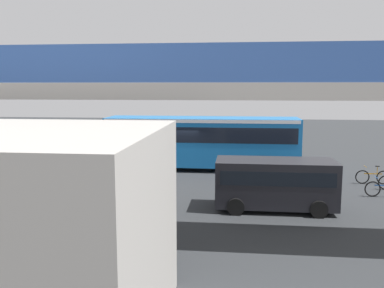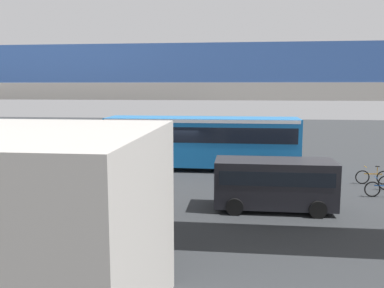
% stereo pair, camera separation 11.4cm
% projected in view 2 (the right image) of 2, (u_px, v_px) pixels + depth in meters
% --- Properties ---
extents(ground, '(80.00, 80.00, 0.00)m').
position_uv_depth(ground, '(179.00, 170.00, 24.85)').
color(ground, '#2D3033').
extents(city_bus, '(11.54, 2.85, 3.15)m').
position_uv_depth(city_bus, '(202.00, 138.00, 24.91)').
color(city_bus, '#196BB7').
rests_on(city_bus, ground).
extents(parked_van, '(4.80, 2.17, 2.05)m').
position_uv_depth(parked_van, '(274.00, 181.00, 16.78)').
color(parked_van, black).
rests_on(parked_van, ground).
extents(bicycle_orange, '(1.77, 0.44, 0.96)m').
position_uv_depth(bicycle_orange, '(373.00, 177.00, 21.22)').
color(bicycle_orange, black).
rests_on(bicycle_orange, ground).
extents(bicycle_blue, '(1.77, 0.44, 0.96)m').
position_uv_depth(bicycle_blue, '(384.00, 189.00, 18.72)').
color(bicycle_blue, black).
rests_on(bicycle_blue, ground).
extents(pedestrian, '(0.38, 0.38, 1.79)m').
position_uv_depth(pedestrian, '(209.00, 149.00, 27.34)').
color(pedestrian, '#2D2D38').
rests_on(pedestrian, ground).
extents(traffic_sign, '(0.08, 0.60, 2.80)m').
position_uv_depth(traffic_sign, '(175.00, 133.00, 27.77)').
color(traffic_sign, slate).
rests_on(traffic_sign, ground).
extents(lane_dash_leftmost, '(2.00, 0.20, 0.01)m').
position_uv_depth(lane_dash_leftmost, '(309.00, 166.00, 26.22)').
color(lane_dash_leftmost, silver).
rests_on(lane_dash_leftmost, ground).
extents(lane_dash_left, '(2.00, 0.20, 0.01)m').
position_uv_depth(lane_dash_left, '(245.00, 164.00, 26.68)').
color(lane_dash_left, silver).
rests_on(lane_dash_left, ground).
extents(lane_dash_centre, '(2.00, 0.20, 0.01)m').
position_uv_depth(lane_dash_centre, '(184.00, 163.00, 27.13)').
color(lane_dash_centre, silver).
rests_on(lane_dash_centre, ground).
extents(lane_dash_right, '(2.00, 0.20, 0.01)m').
position_uv_depth(lane_dash_right, '(125.00, 162.00, 27.58)').
color(lane_dash_right, silver).
rests_on(lane_dash_right, ground).
extents(lane_dash_rightmost, '(2.00, 0.20, 0.01)m').
position_uv_depth(lane_dash_rightmost, '(68.00, 161.00, 28.03)').
color(lane_dash_rightmost, silver).
rests_on(lane_dash_rightmost, ground).
extents(pedestrian_overpass, '(25.23, 2.60, 6.22)m').
position_uv_depth(pedestrian_overpass, '(128.00, 102.00, 13.26)').
color(pedestrian_overpass, '#B2ADA5').
rests_on(pedestrian_overpass, ground).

